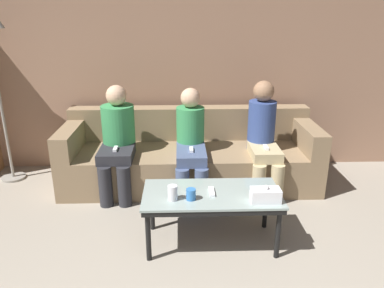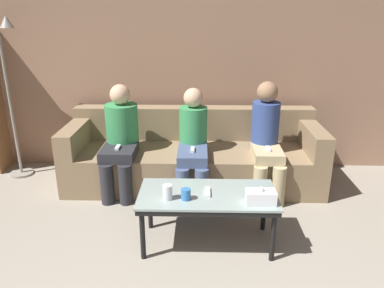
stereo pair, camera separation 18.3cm
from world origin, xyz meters
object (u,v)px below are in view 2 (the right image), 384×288
at_px(cup_near_right, 168,192).
at_px(game_remote, 208,192).
at_px(coffee_table, 208,198).
at_px(seated_person_mid_right, 266,137).
at_px(seated_person_left_end, 121,136).
at_px(couch, 193,157).
at_px(seated_person_mid_left, 193,141).
at_px(standing_lamp, 9,82).
at_px(cup_near_left, 186,194).
at_px(tissue_box, 261,197).

height_order(cup_near_right, game_remote, cup_near_right).
height_order(coffee_table, seated_person_mid_right, seated_person_mid_right).
bearing_deg(cup_near_right, seated_person_left_end, 117.86).
xyz_separation_m(couch, game_remote, (0.14, -1.18, 0.17)).
xyz_separation_m(coffee_table, game_remote, (-0.00, 0.00, 0.06)).
distance_m(coffee_table, seated_person_mid_right, 1.15).
relative_size(game_remote, seated_person_mid_left, 0.14).
bearing_deg(couch, standing_lamp, 175.98).
height_order(couch, cup_near_left, couch).
bearing_deg(cup_near_right, game_remote, 19.19).
relative_size(cup_near_left, seated_person_mid_right, 0.08).
relative_size(tissue_box, seated_person_mid_left, 0.21).
xyz_separation_m(standing_lamp, seated_person_mid_left, (1.98, -0.38, -0.52)).
bearing_deg(seated_person_mid_left, seated_person_left_end, 176.63).
bearing_deg(seated_person_mid_right, cup_near_left, -125.81).
xyz_separation_m(coffee_table, cup_near_left, (-0.17, -0.10, 0.09)).
bearing_deg(cup_near_right, standing_lamp, 141.91).
relative_size(tissue_box, seated_person_mid_right, 0.19).
distance_m(cup_near_right, standing_lamp, 2.37).
bearing_deg(seated_person_left_end, seated_person_mid_left, -3.37).
distance_m(game_remote, seated_person_mid_right, 1.14).
distance_m(coffee_table, seated_person_mid_left, 0.95).
distance_m(coffee_table, tissue_box, 0.43).
bearing_deg(seated_person_left_end, seated_person_mid_right, -0.57).
distance_m(cup_near_right, seated_person_mid_right, 1.40).
bearing_deg(tissue_box, coffee_table, 158.94).
bearing_deg(coffee_table, seated_person_mid_right, 57.87).
height_order(couch, game_remote, couch).
bearing_deg(cup_near_left, cup_near_right, -179.57).
relative_size(couch, tissue_box, 12.15).
bearing_deg(cup_near_left, couch, 88.67).
bearing_deg(couch, seated_person_left_end, -164.65).
xyz_separation_m(seated_person_mid_left, seated_person_mid_right, (0.74, 0.03, 0.04)).
distance_m(seated_person_left_end, seated_person_mid_left, 0.74).
relative_size(standing_lamp, seated_person_left_end, 1.59).
xyz_separation_m(seated_person_left_end, seated_person_mid_right, (1.48, -0.01, 0.01)).
relative_size(cup_near_right, seated_person_left_end, 0.11).
relative_size(game_remote, standing_lamp, 0.09).
height_order(cup_near_right, seated_person_left_end, seated_person_left_end).
relative_size(coffee_table, seated_person_mid_right, 0.95).
bearing_deg(cup_near_left, standing_lamp, 143.95).
height_order(coffee_table, game_remote, game_remote).
distance_m(cup_near_left, seated_person_left_end, 1.29).
height_order(couch, seated_person_mid_right, seated_person_mid_right).
relative_size(tissue_box, game_remote, 1.47).
distance_m(game_remote, seated_person_left_end, 1.31).
xyz_separation_m(tissue_box, seated_person_mid_right, (0.21, 1.11, 0.09)).
distance_m(cup_near_left, seated_person_mid_left, 1.04).
height_order(standing_lamp, seated_person_mid_right, standing_lamp).
relative_size(game_remote, seated_person_left_end, 0.14).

